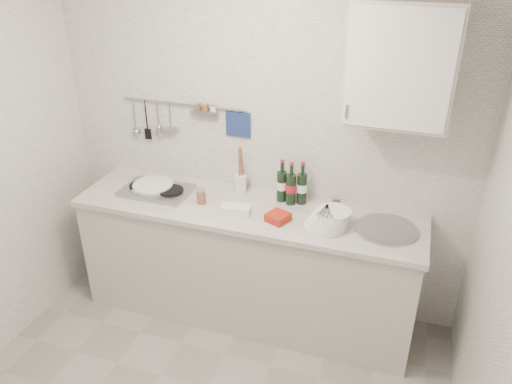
{
  "coord_description": "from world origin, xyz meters",
  "views": [
    {
      "loc": [
        1.02,
        -1.74,
        2.61
      ],
      "look_at": [
        0.14,
        0.9,
        1.16
      ],
      "focal_mm": 35.0,
      "sensor_mm": 36.0,
      "label": 1
    }
  ],
  "objects_px": {
    "wall_cabinet": "(401,64)",
    "wine_bottles": "(292,182)",
    "plate_stack_sink": "(329,219)",
    "plate_stack_hob": "(151,187)",
    "utensil_crock": "(241,181)"
  },
  "relations": [
    {
      "from": "plate_stack_sink",
      "to": "utensil_crock",
      "type": "xyz_separation_m",
      "value": [
        -0.71,
        0.29,
        0.03
      ]
    },
    {
      "from": "wall_cabinet",
      "to": "wine_bottles",
      "type": "bearing_deg",
      "value": 175.47
    },
    {
      "from": "wine_bottles",
      "to": "utensil_crock",
      "type": "xyz_separation_m",
      "value": [
        -0.39,
        0.04,
        -0.07
      ]
    },
    {
      "from": "plate_stack_sink",
      "to": "wine_bottles",
      "type": "distance_m",
      "value": 0.41
    },
    {
      "from": "plate_stack_sink",
      "to": "wine_bottles",
      "type": "xyz_separation_m",
      "value": [
        -0.32,
        0.25,
        0.1
      ]
    },
    {
      "from": "plate_stack_hob",
      "to": "plate_stack_sink",
      "type": "relative_size",
      "value": 1.08
    },
    {
      "from": "wall_cabinet",
      "to": "plate_stack_sink",
      "type": "height_order",
      "value": "wall_cabinet"
    },
    {
      "from": "plate_stack_sink",
      "to": "plate_stack_hob",
      "type": "bearing_deg",
      "value": 176.09
    },
    {
      "from": "wine_bottles",
      "to": "plate_stack_sink",
      "type": "bearing_deg",
      "value": -38.06
    },
    {
      "from": "wall_cabinet",
      "to": "plate_stack_hob",
      "type": "bearing_deg",
      "value": -176.31
    },
    {
      "from": "wall_cabinet",
      "to": "utensil_crock",
      "type": "relative_size",
      "value": 1.95
    },
    {
      "from": "plate_stack_sink",
      "to": "utensil_crock",
      "type": "height_order",
      "value": "utensil_crock"
    },
    {
      "from": "wine_bottles",
      "to": "utensil_crock",
      "type": "relative_size",
      "value": 0.86
    },
    {
      "from": "wall_cabinet",
      "to": "utensil_crock",
      "type": "bearing_deg",
      "value": 174.98
    },
    {
      "from": "wall_cabinet",
      "to": "utensil_crock",
      "type": "height_order",
      "value": "wall_cabinet"
    }
  ]
}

